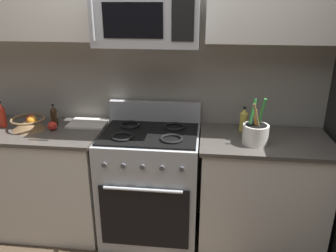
% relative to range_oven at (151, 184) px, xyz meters
% --- Properties ---
extents(wall_back, '(8.00, 0.10, 2.60)m').
position_rel_range_oven_xyz_m(wall_back, '(0.00, 0.37, 0.83)').
color(wall_back, '#9E998E').
rests_on(wall_back, ground).
extents(counter_left, '(1.12, 0.61, 0.91)m').
position_rel_range_oven_xyz_m(counter_left, '(-0.95, -0.00, -0.02)').
color(counter_left, silver).
rests_on(counter_left, ground).
extents(range_oven, '(0.76, 0.65, 1.09)m').
position_rel_range_oven_xyz_m(range_oven, '(0.00, 0.00, 0.00)').
color(range_oven, '#B2B5BA').
rests_on(range_oven, ground).
extents(counter_right, '(0.97, 0.61, 0.91)m').
position_rel_range_oven_xyz_m(counter_right, '(0.88, -0.00, -0.02)').
color(counter_right, silver).
rests_on(counter_right, ground).
extents(microwave, '(0.71, 0.44, 0.36)m').
position_rel_range_oven_xyz_m(microwave, '(-0.00, 0.03, 1.28)').
color(microwave, '#B2B5BA').
extents(utensil_crock, '(0.18, 0.18, 0.34)m').
position_rel_range_oven_xyz_m(utensil_crock, '(0.78, -0.09, 0.52)').
color(utensil_crock, white).
rests_on(utensil_crock, counter_right).
extents(fruit_basket, '(0.27, 0.27, 0.11)m').
position_rel_range_oven_xyz_m(fruit_basket, '(-0.97, -0.00, 0.49)').
color(fruit_basket, brown).
rests_on(fruit_basket, counter_left).
extents(apple_loose, '(0.07, 0.07, 0.07)m').
position_rel_range_oven_xyz_m(apple_loose, '(-0.78, -0.00, 0.47)').
color(apple_loose, red).
rests_on(apple_loose, counter_left).
extents(cutting_board, '(0.31, 0.24, 0.02)m').
position_rel_range_oven_xyz_m(cutting_board, '(-0.54, 0.16, 0.44)').
color(cutting_board, silver).
rests_on(cutting_board, counter_left).
extents(bottle_oil, '(0.06, 0.06, 0.20)m').
position_rel_range_oven_xyz_m(bottle_oil, '(0.72, 0.16, 0.53)').
color(bottle_oil, gold).
rests_on(bottle_oil, counter_right).
extents(bottle_soy, '(0.05, 0.05, 0.18)m').
position_rel_range_oven_xyz_m(bottle_soy, '(-0.81, 0.12, 0.52)').
color(bottle_soy, '#382314').
rests_on(bottle_soy, counter_left).
extents(bottle_hot_sauce, '(0.06, 0.06, 0.21)m').
position_rel_range_oven_xyz_m(bottle_hot_sauce, '(-1.21, 0.03, 0.53)').
color(bottle_hot_sauce, red).
rests_on(bottle_hot_sauce, counter_left).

